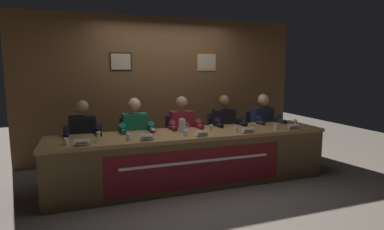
{
  "coord_description": "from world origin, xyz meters",
  "views": [
    {
      "loc": [
        -1.48,
        -4.15,
        1.65
      ],
      "look_at": [
        0.0,
        0.0,
        1.01
      ],
      "focal_mm": 29.0,
      "sensor_mm": 36.0,
      "label": 1
    }
  ],
  "objects_px": {
    "nameplate_far_left": "(82,143)",
    "chair_center": "(179,144)",
    "panelist_center": "(183,129)",
    "chair_right": "(220,140)",
    "water_cup_left": "(129,137)",
    "juice_glass_left": "(153,132)",
    "water_cup_far_right": "(276,127)",
    "juice_glass_far_left": "(98,135)",
    "nameplate_far_right": "(294,127)",
    "juice_glass_right": "(254,125)",
    "juice_glass_center": "(211,128)",
    "water_cup_right": "(236,129)",
    "juice_glass_far_right": "(295,122)",
    "chair_far_left": "(84,152)",
    "water_cup_center": "(186,133)",
    "panelist_far_right": "(265,124)",
    "chair_left": "(134,147)",
    "water_cup_far_left": "(66,142)",
    "panelist_far_left": "(83,136)",
    "panelist_left": "(136,133)",
    "conference_table": "(195,149)",
    "panelist_right": "(226,126)",
    "nameplate_left": "(147,138)",
    "nameplate_right": "(248,130)",
    "nameplate_center": "(202,134)",
    "water_pitcher_central": "(182,126)",
    "chair_far_right": "(258,137)"
  },
  "relations": [
    {
      "from": "chair_right",
      "to": "water_cup_far_right",
      "type": "distance_m",
      "value": 1.05
    },
    {
      "from": "juice_glass_far_right",
      "to": "chair_center",
      "type": "bearing_deg",
      "value": 153.41
    },
    {
      "from": "nameplate_far_left",
      "to": "nameplate_left",
      "type": "height_order",
      "value": "same"
    },
    {
      "from": "water_cup_far_left",
      "to": "nameplate_far_right",
      "type": "height_order",
      "value": "water_cup_far_left"
    },
    {
      "from": "nameplate_far_left",
      "to": "chair_right",
      "type": "distance_m",
      "value": 2.48
    },
    {
      "from": "nameplate_left",
      "to": "nameplate_right",
      "type": "xyz_separation_m",
      "value": [
        1.46,
        -0.01,
        0.0
      ]
    },
    {
      "from": "water_cup_left",
      "to": "chair_center",
      "type": "height_order",
      "value": "chair_center"
    },
    {
      "from": "chair_left",
      "to": "juice_glass_center",
      "type": "distance_m",
      "value": 1.33
    },
    {
      "from": "panelist_center",
      "to": "juice_glass_far_right",
      "type": "bearing_deg",
      "value": -20.75
    },
    {
      "from": "water_cup_left",
      "to": "water_pitcher_central",
      "type": "bearing_deg",
      "value": 18.94
    },
    {
      "from": "panelist_center",
      "to": "water_cup_right",
      "type": "xyz_separation_m",
      "value": [
        0.6,
        -0.63,
        0.07
      ]
    },
    {
      "from": "chair_left",
      "to": "water_cup_right",
      "type": "bearing_deg",
      "value": -31.67
    },
    {
      "from": "nameplate_far_left",
      "to": "juice_glass_far_right",
      "type": "distance_m",
      "value": 3.16
    },
    {
      "from": "panelist_center",
      "to": "panelist_far_right",
      "type": "xyz_separation_m",
      "value": [
        1.49,
        0.0,
        0.0
      ]
    },
    {
      "from": "nameplate_far_left",
      "to": "juice_glass_far_right",
      "type": "relative_size",
      "value": 1.48
    },
    {
      "from": "chair_left",
      "to": "juice_glass_far_right",
      "type": "xyz_separation_m",
      "value": [
        2.39,
        -0.82,
        0.4
      ]
    },
    {
      "from": "chair_far_left",
      "to": "chair_center",
      "type": "relative_size",
      "value": 1.0
    },
    {
      "from": "water_cup_left",
      "to": "juice_glass_right",
      "type": "distance_m",
      "value": 1.82
    },
    {
      "from": "panelist_right",
      "to": "juice_glass_left",
      "type": "bearing_deg",
      "value": -154.8
    },
    {
      "from": "juice_glass_left",
      "to": "water_cup_far_right",
      "type": "distance_m",
      "value": 1.89
    },
    {
      "from": "panelist_far_right",
      "to": "nameplate_left",
      "type": "bearing_deg",
      "value": -161.44
    },
    {
      "from": "panelist_far_left",
      "to": "chair_center",
      "type": "distance_m",
      "value": 1.53
    },
    {
      "from": "panelist_left",
      "to": "nameplate_center",
      "type": "bearing_deg",
      "value": -44.6
    },
    {
      "from": "juice_glass_far_left",
      "to": "nameplate_right",
      "type": "xyz_separation_m",
      "value": [
        2.04,
        -0.16,
        -0.05
      ]
    },
    {
      "from": "panelist_far_right",
      "to": "nameplate_far_left",
      "type": "bearing_deg",
      "value": -165.77
    },
    {
      "from": "conference_table",
      "to": "water_cup_far_right",
      "type": "height_order",
      "value": "water_cup_far_right"
    },
    {
      "from": "water_cup_left",
      "to": "chair_center",
      "type": "bearing_deg",
      "value": 41.97
    },
    {
      "from": "water_cup_far_left",
      "to": "water_cup_center",
      "type": "distance_m",
      "value": 1.51
    },
    {
      "from": "nameplate_right",
      "to": "juice_glass_left",
      "type": "bearing_deg",
      "value": 175.08
    },
    {
      "from": "juice_glass_right",
      "to": "nameplate_far_left",
      "type": "bearing_deg",
      "value": -177.35
    },
    {
      "from": "juice_glass_center",
      "to": "water_cup_center",
      "type": "xyz_separation_m",
      "value": [
        -0.39,
        -0.02,
        -0.05
      ]
    },
    {
      "from": "panelist_far_left",
      "to": "chair_far_left",
      "type": "bearing_deg",
      "value": 90.0
    },
    {
      "from": "nameplate_far_right",
      "to": "juice_glass_right",
      "type": "bearing_deg",
      "value": 172.17
    },
    {
      "from": "nameplate_far_left",
      "to": "chair_center",
      "type": "height_order",
      "value": "chair_center"
    },
    {
      "from": "chair_left",
      "to": "panelist_left",
      "type": "height_order",
      "value": "panelist_left"
    },
    {
      "from": "panelist_left",
      "to": "chair_right",
      "type": "height_order",
      "value": "panelist_left"
    },
    {
      "from": "juice_glass_far_left",
      "to": "panelist_left",
      "type": "relative_size",
      "value": 0.1
    },
    {
      "from": "water_cup_center",
      "to": "panelist_right",
      "type": "relative_size",
      "value": 0.07
    },
    {
      "from": "juice_glass_center",
      "to": "water_cup_right",
      "type": "height_order",
      "value": "juice_glass_center"
    },
    {
      "from": "nameplate_center",
      "to": "nameplate_far_right",
      "type": "height_order",
      "value": "same"
    },
    {
      "from": "juice_glass_far_left",
      "to": "nameplate_far_left",
      "type": "bearing_deg",
      "value": -140.62
    },
    {
      "from": "nameplate_center",
      "to": "juice_glass_center",
      "type": "relative_size",
      "value": 1.29
    },
    {
      "from": "chair_far_left",
      "to": "juice_glass_far_left",
      "type": "xyz_separation_m",
      "value": [
        0.18,
        -0.8,
        0.4
      ]
    },
    {
      "from": "juice_glass_far_left",
      "to": "panelist_right",
      "type": "distance_m",
      "value": 2.14
    },
    {
      "from": "water_cup_left",
      "to": "chair_far_right",
      "type": "xyz_separation_m",
      "value": [
        2.43,
        0.84,
        -0.35
      ]
    },
    {
      "from": "panelist_center",
      "to": "chair_right",
      "type": "height_order",
      "value": "panelist_center"
    },
    {
      "from": "juice_glass_far_right",
      "to": "nameplate_left",
      "type": "bearing_deg",
      "value": -177.03
    },
    {
      "from": "water_cup_left",
      "to": "chair_right",
      "type": "relative_size",
      "value": 0.09
    },
    {
      "from": "chair_far_right",
      "to": "water_pitcher_central",
      "type": "height_order",
      "value": "water_pitcher_central"
    },
    {
      "from": "water_cup_left",
      "to": "water_cup_far_right",
      "type": "distance_m",
      "value": 2.21
    }
  ]
}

